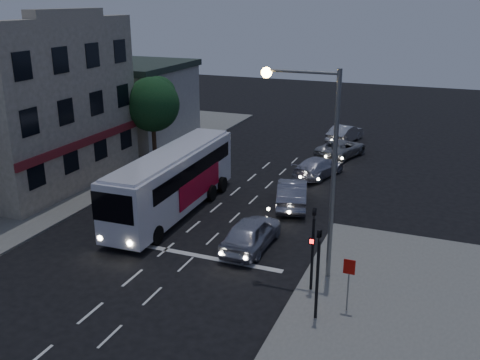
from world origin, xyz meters
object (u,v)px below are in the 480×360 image
at_px(traffic_signal_side, 318,264).
at_px(streetlight, 319,151).
at_px(car_sedan_b, 318,167).
at_px(car_sedan_c, 341,148).
at_px(tour_bus, 173,180).
at_px(car_extra, 345,133).
at_px(traffic_signal_main, 313,239).
at_px(street_tree, 152,102).
at_px(car_sedan_a, 292,193).
at_px(car_suv, 251,233).
at_px(regulatory_sign, 349,276).

relative_size(traffic_signal_side, streetlight, 0.46).
bearing_deg(car_sedan_b, car_sedan_c, -79.37).
xyz_separation_m(tour_bus, car_extra, (5.99, 19.46, -1.21)).
bearing_deg(tour_bus, car_extra, 71.53).
bearing_deg(streetlight, traffic_signal_main, -79.80).
relative_size(car_sedan_b, street_tree, 0.76).
bearing_deg(street_tree, car_sedan_b, 4.27).
height_order(car_sedan_c, traffic_signal_main, traffic_signal_main).
distance_m(tour_bus, traffic_signal_side, 12.87).
bearing_deg(car_sedan_b, streetlight, 118.44).
relative_size(traffic_signal_main, streetlight, 0.46).
height_order(tour_bus, car_sedan_b, tour_bus).
distance_m(car_sedan_c, traffic_signal_main, 20.86).
bearing_deg(traffic_signal_side, traffic_signal_main, 109.49).
xyz_separation_m(car_sedan_c, street_tree, (-12.83, -6.32, 3.81)).
distance_m(car_sedan_a, car_sedan_b, 5.99).
height_order(car_suv, regulatory_sign, regulatory_sign).
xyz_separation_m(traffic_signal_side, streetlight, (-0.96, 3.40, 3.31)).
relative_size(tour_bus, car_suv, 2.53).
xyz_separation_m(car_sedan_b, regulatory_sign, (5.13, -16.19, 0.91)).
bearing_deg(tour_bus, streetlight, -26.22).
xyz_separation_m(regulatory_sign, street_tree, (-17.51, 15.26, 2.90)).
bearing_deg(traffic_signal_main, tour_bus, 149.05).
bearing_deg(car_sedan_a, traffic_signal_main, 96.20).
height_order(car_sedan_a, traffic_signal_side, traffic_signal_side).
relative_size(car_suv, car_sedan_c, 0.94).
bearing_deg(car_suv, tour_bus, -24.09).
bearing_deg(car_suv, car_extra, -89.41).
relative_size(car_suv, regulatory_sign, 2.12).
relative_size(car_extra, traffic_signal_main, 1.10).
height_order(tour_bus, traffic_signal_side, traffic_signal_side).
bearing_deg(regulatory_sign, traffic_signal_main, 149.16).
bearing_deg(car_sedan_b, regulatory_sign, 123.02).
relative_size(traffic_signal_side, regulatory_sign, 1.86).
bearing_deg(car_sedan_a, tour_bus, 14.71).
distance_m(car_sedan_b, traffic_signal_side, 17.72).
height_order(car_sedan_b, regulatory_sign, regulatory_sign).
height_order(car_extra, regulatory_sign, regulatory_sign).
bearing_deg(car_extra, car_suv, 102.22).
distance_m(tour_bus, car_sedan_b, 11.33).
height_order(traffic_signal_main, traffic_signal_side, same).
bearing_deg(streetlight, street_tree, 140.49).
height_order(tour_bus, car_sedan_a, tour_bus).
bearing_deg(car_suv, car_sedan_b, -90.64).
xyz_separation_m(car_suv, car_sedan_c, (0.84, 17.55, -0.11)).
bearing_deg(car_sedan_b, traffic_signal_main, 118.18).
distance_m(car_sedan_b, street_tree, 12.99).
distance_m(car_sedan_b, streetlight, 14.99).
bearing_deg(traffic_signal_side, car_sedan_b, 103.53).
bearing_deg(tour_bus, regulatory_sign, -32.28).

